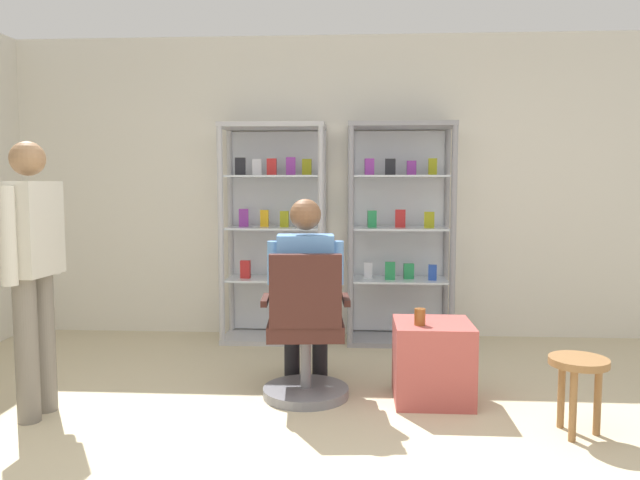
# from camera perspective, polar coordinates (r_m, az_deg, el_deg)

# --- Properties ---
(back_wall) EXTENTS (6.00, 0.10, 2.70)m
(back_wall) POSITION_cam_1_polar(r_m,az_deg,el_deg) (5.61, 1.66, 4.90)
(back_wall) COLOR silver
(back_wall) RESTS_ON ground
(display_cabinet_left) EXTENTS (0.90, 0.45, 1.90)m
(display_cabinet_left) POSITION_cam_1_polar(r_m,az_deg,el_deg) (5.44, -4.24, 0.83)
(display_cabinet_left) COLOR #B7B7BC
(display_cabinet_left) RESTS_ON ground
(display_cabinet_right) EXTENTS (0.90, 0.45, 1.90)m
(display_cabinet_right) POSITION_cam_1_polar(r_m,az_deg,el_deg) (5.40, 7.40, 0.75)
(display_cabinet_right) COLOR gray
(display_cabinet_right) RESTS_ON ground
(office_chair) EXTENTS (0.58, 0.56, 0.96)m
(office_chair) POSITION_cam_1_polar(r_m,az_deg,el_deg) (3.96, -1.34, -9.23)
(office_chair) COLOR slate
(office_chair) RESTS_ON ground
(seated_shopkeeper) EXTENTS (0.51, 0.59, 1.29)m
(seated_shopkeeper) POSITION_cam_1_polar(r_m,az_deg,el_deg) (4.06, -1.34, -4.29)
(seated_shopkeeper) COLOR black
(seated_shopkeeper) RESTS_ON ground
(storage_crate) EXTENTS (0.49, 0.48, 0.51)m
(storage_crate) POSITION_cam_1_polar(r_m,az_deg,el_deg) (4.05, 10.42, -11.04)
(storage_crate) COLOR #B24C47
(storage_crate) RESTS_ON ground
(tea_glass) EXTENTS (0.07, 0.07, 0.10)m
(tea_glass) POSITION_cam_1_polar(r_m,az_deg,el_deg) (3.89, 9.27, -7.07)
(tea_glass) COLOR brown
(tea_glass) RESTS_ON storage_crate
(standing_customer) EXTENTS (0.24, 0.52, 1.63)m
(standing_customer) POSITION_cam_1_polar(r_m,az_deg,el_deg) (3.96, -25.22, -1.79)
(standing_customer) COLOR slate
(standing_customer) RESTS_ON ground
(wooden_stool) EXTENTS (0.32, 0.32, 0.43)m
(wooden_stool) POSITION_cam_1_polar(r_m,az_deg,el_deg) (3.73, 22.89, -11.38)
(wooden_stool) COLOR olive
(wooden_stool) RESTS_ON ground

